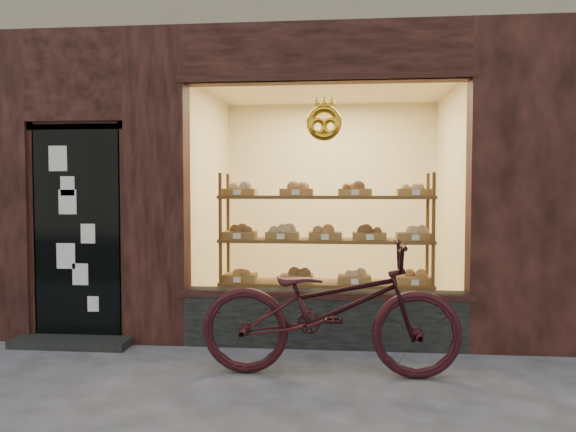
# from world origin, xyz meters

# --- Properties ---
(display_shelf) EXTENTS (2.20, 0.45, 1.70)m
(display_shelf) POSITION_xyz_m (0.45, 2.55, 0.87)
(display_shelf) COLOR brown
(display_shelf) RESTS_ON ground
(bicycle) EXTENTS (2.12, 0.74, 1.11)m
(bicycle) POSITION_xyz_m (0.53, 1.29, 0.56)
(bicycle) COLOR black
(bicycle) RESTS_ON ground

